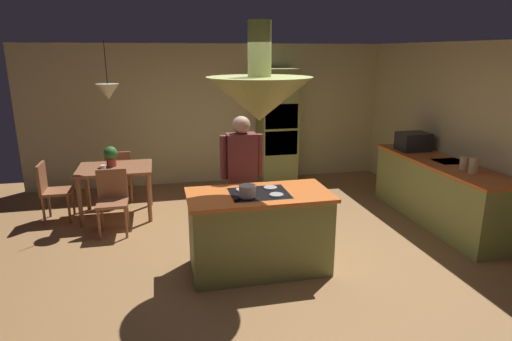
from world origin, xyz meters
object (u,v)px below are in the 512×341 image
Objects in this scene: canister_flour at (474,166)px; canister_sugar at (464,163)px; kitchen_island at (259,231)px; chair_at_corner at (51,188)px; cup_on_table at (103,168)px; microwave_on_counter at (413,142)px; person_at_island at (242,173)px; chair_facing_island at (112,197)px; dining_table at (115,174)px; chair_by_back_wall at (119,172)px; potted_plant_on_table at (111,155)px; cooking_pot_on_cooktop at (247,191)px; oven_tower at (277,127)px.

canister_sugar is (0.00, 0.18, -0.01)m from canister_flour.
kitchen_island is 1.82× the size of chair_at_corner.
microwave_on_counter reaches higher than cup_on_table.
kitchen_island is 0.84m from person_at_island.
microwave_on_counter reaches higher than chair_facing_island.
kitchen_island is 2.71m from dining_table.
canister_sugar is at bearing 152.36° from chair_by_back_wall.
kitchen_island is 5.27× the size of potted_plant_on_table.
chair_by_back_wall is at bearing 150.61° from canister_flour.
chair_at_corner is 5.80m from canister_flour.
canister_sugar is 1.00× the size of cooking_pot_on_cooktop.
chair_facing_island is 4.26× the size of canister_flour.
dining_table is 0.65m from chair_by_back_wall.
chair_facing_island is at bearing 90.00° from chair_by_back_wall.
potted_plant_on_table is 1.67× the size of canister_sugar.
canister_flour is (4.59, -1.99, 0.08)m from potted_plant_on_table.
dining_table is at bearing 90.00° from chair_facing_island.
person_at_island reaches higher than kitchen_island.
potted_plant_on_table is 2.79m from cooking_pot_on_cooktop.
chair_at_corner is (-0.91, 0.63, 0.00)m from chair_facing_island.
microwave_on_counter is (0.00, 1.37, 0.04)m from canister_flour.
canister_sugar is at bearing -6.17° from person_at_island.
kitchen_island is 3.43× the size of microwave_on_counter.
kitchen_island is at bearing -40.77° from chair_facing_island.
person_at_island is at bearing -25.93° from chair_facing_island.
chair_facing_island is 2.90× the size of potted_plant_on_table.
oven_tower is 2.43× the size of chair_by_back_wall.
kitchen_island is 1.49× the size of dining_table.
kitchen_island is at bearing -151.41° from microwave_on_counter.
chair_facing_island is 0.54m from cup_on_table.
kitchen_island is 3.29m from microwave_on_counter.
potted_plant_on_table is 5.00m from canister_flour.
person_at_island is 1.91× the size of chair_by_back_wall.
dining_table is 5.93× the size of canister_sugar.
dining_table is at bearing 138.83° from person_at_island.
oven_tower reaches higher than person_at_island.
oven_tower is 10.36× the size of canister_flour.
canister_sugar is at bearing -58.92° from oven_tower.
chair_facing_island is at bearing 139.23° from kitchen_island.
potted_plant_on_table is at bearing 93.94° from chair_facing_island.
microwave_on_counter reaches higher than potted_plant_on_table.
dining_table is 5.21× the size of canister_flour.
cooking_pot_on_cooktop reaches higher than dining_table.
potted_plant_on_table is 4.63m from microwave_on_counter.
potted_plant_on_table is 0.65× the size of microwave_on_counter.
chair_facing_island is at bearing -124.86° from chair_at_corner.
potted_plant_on_table is (-0.05, -0.57, 0.42)m from chair_by_back_wall.
cup_on_table is at bearing -123.51° from dining_table.
dining_table is 0.65m from chair_facing_island.
person_at_island reaches higher than chair_by_back_wall.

